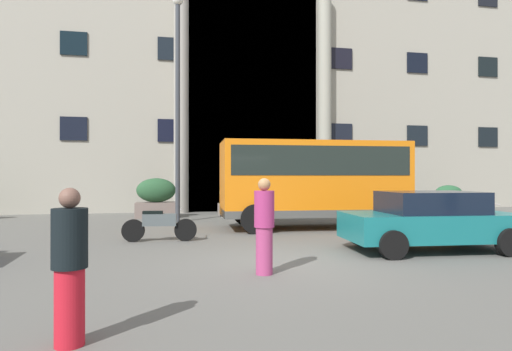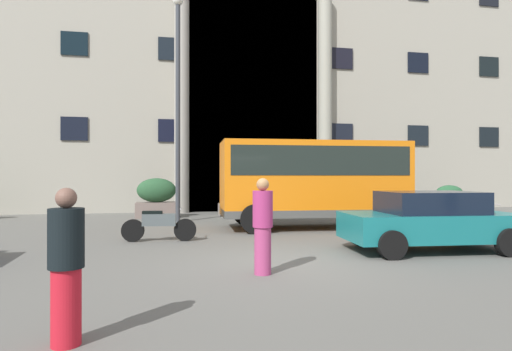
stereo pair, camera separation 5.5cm
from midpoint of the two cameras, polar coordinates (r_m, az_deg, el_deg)
name	(u,v)px [view 1 (the left image)]	position (r m, az deg, el deg)	size (l,w,h in m)	color
ground_plane	(283,266)	(8.96, 3.40, -11.75)	(80.00, 64.00, 0.12)	#595854
office_building_facade	(208,55)	(27.06, -6.42, 15.48)	(38.56, 9.61, 18.04)	gray
orange_minibus	(313,177)	(14.77, 7.39, -0.23)	(6.24, 2.80, 2.89)	orange
bus_stop_sign	(402,178)	(18.32, 18.51, -0.36)	(0.44, 0.08, 2.70)	#9E981F
hedge_planter_west	(380,199)	(21.04, 15.95, -2.96)	(2.07, 0.76, 1.45)	#686B57
hedge_planter_far_west	(156,199)	(18.93, -13.05, -2.96)	(1.71, 0.96, 1.67)	#6F605A
hedge_planter_far_east	(236,199)	(19.59, -2.67, -3.07)	(1.60, 0.88, 1.52)	slate
hedge_planter_east	(449,199)	(23.31, 23.90, -2.84)	(1.42, 0.95, 1.31)	gray
parked_sedan_far	(430,220)	(11.00, 21.75, -5.49)	(4.06, 2.23, 1.39)	#156568
motorcycle_far_end	(158,224)	(12.01, -12.88, -6.28)	(1.98, 0.55, 0.89)	black
scooter_by_planter	(479,219)	(14.97, 27.17, -5.06)	(1.87, 0.75, 0.89)	black
pedestrian_child_trailing	(264,226)	(7.79, 0.88, -6.62)	(0.36, 0.36, 1.72)	#A03769
pedestrian_woman_dark_dress	(70,266)	(4.97, -23.56, -10.88)	(0.36, 0.36, 1.63)	red
lamppost_plaza_centre	(178,92)	(17.23, -10.33, 10.78)	(0.40, 0.40, 8.72)	#32363D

